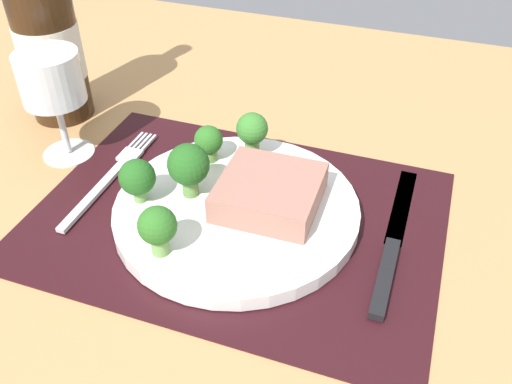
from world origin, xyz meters
TOP-DOWN VIEW (x-y plane):
  - ground_plane at (0.00, 0.00)cm, footprint 140.00×110.00cm
  - placemat at (0.00, 0.00)cm, footprint 42.38×30.84cm
  - plate at (0.00, 0.00)cm, footprint 25.61×25.61cm
  - steak at (3.16, 1.28)cm, footprint 10.20×10.09cm
  - broccoli_center at (-5.16, -0.49)cm, footprint 4.38×4.38cm
  - broccoli_near_steak at (-9.72, -2.65)cm, footprint 3.80×3.80cm
  - broccoli_back_left at (-4.19, -8.87)cm, footprint 3.65×3.65cm
  - broccoli_front_edge at (-5.80, 6.52)cm, footprint 3.25×3.25cm
  - broccoli_near_fork at (-1.47, 8.96)cm, footprint 3.62×3.62cm
  - fork at (-16.01, 1.42)cm, footprint 2.40×19.20cm
  - knife at (16.19, 0.53)cm, footprint 1.80×23.00cm
  - wine_bottle at (-29.75, 12.43)cm, footprint 7.98×7.98cm
  - wine_glass at (-23.69, 4.35)cm, footprint 7.18×7.18cm

SIDE VIEW (x-z plane):
  - ground_plane at x=0.00cm, z-range -3.00..0.00cm
  - placemat at x=0.00cm, z-range 0.00..0.30cm
  - fork at x=-16.01cm, z-range 0.30..0.80cm
  - knife at x=16.19cm, z-range 0.20..1.00cm
  - plate at x=0.00cm, z-range 0.30..1.90cm
  - steak at x=3.16cm, z-range 1.90..4.86cm
  - broccoli_front_edge at x=-5.80cm, z-range 2.18..6.47cm
  - broccoli_near_steak at x=-9.72cm, z-range 2.34..7.22cm
  - broccoli_back_left at x=-4.19cm, z-range 2.43..7.60cm
  - broccoli_near_fork at x=-1.47cm, z-range 2.51..7.94cm
  - broccoli_center at x=-5.16cm, z-range 2.56..8.61cm
  - wine_glass at x=-23.69cm, z-range 2.90..16.05cm
  - wine_bottle at x=-29.75cm, z-range -3.96..24.84cm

